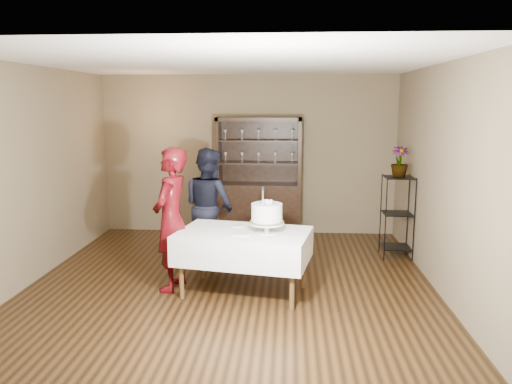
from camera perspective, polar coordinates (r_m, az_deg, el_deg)
floor at (r=6.43m, az=-2.75°, el=-10.17°), size 5.00×5.00×0.00m
ceiling at (r=6.05m, az=-2.98°, el=14.56°), size 5.00×5.00×0.00m
back_wall at (r=8.57m, az=-0.90°, el=4.24°), size 5.00×0.02×2.70m
wall_left at (r=6.86m, az=-24.11°, el=1.86°), size 0.02×5.00×2.70m
wall_right at (r=6.31m, az=20.30°, el=1.48°), size 0.02×5.00×2.70m
china_hutch at (r=8.41m, az=0.33°, el=-0.59°), size 1.40×0.48×2.00m
plant_etagere at (r=7.53m, az=15.83°, el=-2.36°), size 0.42×0.42×1.20m
cake_table at (r=5.89m, az=-1.42°, el=-6.20°), size 1.66×1.19×0.75m
woman at (r=6.05m, az=-9.65°, el=-3.09°), size 0.52×0.69×1.73m
man at (r=6.99m, az=-5.39°, el=-1.60°), size 1.00×0.99×1.63m
cake at (r=5.71m, az=1.24°, el=-2.61°), size 0.43×0.43×0.55m
plate_near at (r=5.71m, az=-1.73°, el=-4.79°), size 0.29×0.29×0.01m
plate_far at (r=6.07m, az=-2.10°, el=-3.88°), size 0.16×0.16×0.01m
potted_plant at (r=7.43m, az=16.09°, el=3.36°), size 0.27×0.27×0.43m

